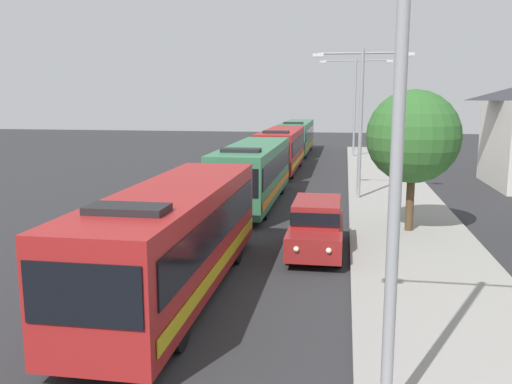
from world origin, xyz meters
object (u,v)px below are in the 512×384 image
(bus_lead, at_px, (175,236))
(bus_second_in_line, at_px, (253,172))
(white_suv, at_px, (317,224))
(streetlamp_near, at_px, (399,102))
(bus_middle, at_px, (281,149))
(streetlamp_mid, at_px, (361,109))
(roadside_tree, at_px, (413,137))
(streetlamp_far, at_px, (355,97))
(bus_fourth_in_line, at_px, (297,136))

(bus_lead, distance_m, bus_second_in_line, 13.12)
(bus_lead, relative_size, white_suv, 2.23)
(streetlamp_near, bearing_deg, bus_lead, 133.99)
(bus_middle, height_order, streetlamp_near, streetlamp_near)
(bus_second_in_line, relative_size, streetlamp_mid, 1.45)
(bus_middle, xyz_separation_m, streetlamp_near, (5.40, -31.23, 3.76))
(bus_second_in_line, distance_m, streetlamp_near, 19.83)
(bus_middle, xyz_separation_m, roadside_tree, (7.27, -17.59, 2.26))
(streetlamp_far, bearing_deg, bus_fourth_in_line, 152.65)
(bus_middle, bearing_deg, bus_fourth_in_line, 90.00)
(bus_lead, relative_size, streetlamp_far, 1.27)
(white_suv, distance_m, streetlamp_far, 31.24)
(bus_lead, xyz_separation_m, bus_second_in_line, (0.00, 13.12, 0.00))
(bus_second_in_line, height_order, streetlamp_near, streetlamp_near)
(streetlamp_near, xyz_separation_m, streetlamp_mid, (0.00, 20.62, -0.56))
(bus_second_in_line, xyz_separation_m, bus_fourth_in_line, (0.00, 25.32, 0.00))
(streetlamp_near, xyz_separation_m, streetlamp_far, (0.00, 41.24, -0.00))
(bus_middle, height_order, streetlamp_mid, streetlamp_mid)
(bus_middle, distance_m, streetlamp_mid, 12.32)
(white_suv, xyz_separation_m, streetlamp_near, (1.70, -10.36, 4.41))
(bus_second_in_line, distance_m, streetlamp_mid, 6.56)
(bus_lead, xyz_separation_m, roadside_tree, (7.27, 8.05, 2.26))
(bus_lead, distance_m, bus_fourth_in_line, 38.44)
(streetlamp_far, bearing_deg, white_suv, -93.15)
(bus_lead, height_order, streetlamp_mid, streetlamp_mid)
(bus_lead, relative_size, bus_middle, 1.00)
(bus_second_in_line, relative_size, streetlamp_far, 1.30)
(streetlamp_near, height_order, roadside_tree, streetlamp_near)
(roadside_tree, bearing_deg, bus_fourth_in_line, 103.45)
(bus_fourth_in_line, distance_m, white_suv, 33.88)
(bus_second_in_line, bearing_deg, bus_lead, -90.00)
(streetlamp_mid, relative_size, streetlamp_far, 0.90)
(streetlamp_far, bearing_deg, bus_middle, -118.33)
(bus_fourth_in_line, relative_size, streetlamp_near, 1.40)
(bus_middle, distance_m, roadside_tree, 19.16)
(bus_second_in_line, relative_size, white_suv, 2.28)
(bus_lead, height_order, white_suv, bus_lead)
(roadside_tree, bearing_deg, bus_lead, -132.09)
(white_suv, height_order, streetlamp_far, streetlamp_far)
(bus_second_in_line, relative_size, roadside_tree, 1.99)
(bus_second_in_line, height_order, white_suv, bus_second_in_line)
(bus_fourth_in_line, height_order, streetlamp_far, streetlamp_far)
(bus_fourth_in_line, bearing_deg, streetlamp_mid, -77.02)
(bus_fourth_in_line, bearing_deg, streetlamp_far, -27.35)
(bus_lead, height_order, bus_fourth_in_line, same)
(bus_middle, height_order, roadside_tree, roadside_tree)
(bus_middle, relative_size, bus_fourth_in_line, 0.90)
(bus_lead, bearing_deg, white_suv, 52.20)
(bus_lead, xyz_separation_m, streetlamp_mid, (5.40, 15.03, 3.19))
(bus_lead, height_order, roadside_tree, roadside_tree)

